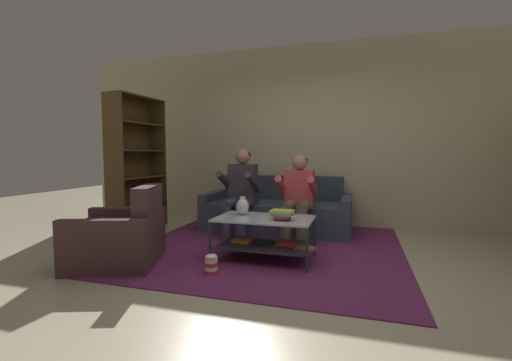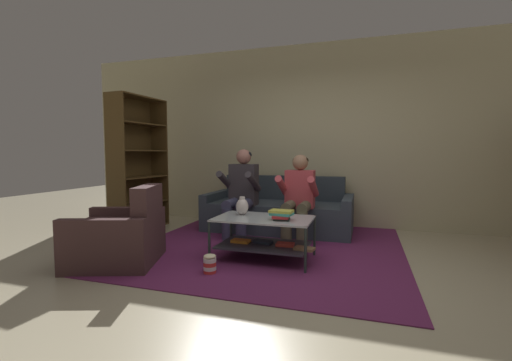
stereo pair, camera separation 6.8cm
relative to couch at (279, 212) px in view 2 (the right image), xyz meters
The scene contains 12 objects.
ground 1.94m from the couch, 74.64° to the right, with size 16.80×16.80×0.00m, color #B4A989.
back_partition 1.42m from the couch, 49.98° to the left, with size 8.40×0.12×2.90m, color #BFB68E.
couch is the anchor object (origin of this frame).
person_seated_left 0.79m from the couch, 126.31° to the right, with size 0.50×0.58×1.22m.
person_seated_right 0.77m from the couch, 54.02° to the right, with size 0.50×0.58×1.15m.
coffee_table 1.48m from the couch, 81.94° to the right, with size 1.09×0.64×0.47m.
area_rug 0.90m from the couch, 83.43° to the right, with size 3.20×3.42×0.01m.
vase 1.40m from the couch, 93.64° to the right, with size 0.14×0.14×0.21m.
book_stack 1.61m from the couch, 75.03° to the right, with size 0.25×0.20×0.10m.
bookshelf 2.23m from the couch, 163.76° to the right, with size 0.40×1.01×2.01m.
armchair 2.39m from the couch, 120.57° to the right, with size 1.06×1.05×0.83m.
popcorn_tub 2.07m from the couch, 94.85° to the right, with size 0.12×0.12×0.19m.
Camera 2 is at (0.73, -3.14, 1.16)m, focal length 24.00 mm.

